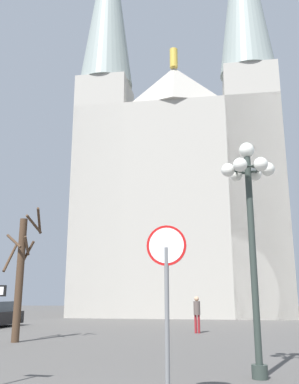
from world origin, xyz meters
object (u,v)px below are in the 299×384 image
Objects in this scene: pedestrian_walking at (197,311)px; bare_tree at (20,272)px; stop_sign at (167,278)px; street_lamp at (250,207)px; cathedral at (180,177)px.

bare_tree is at bearing -148.61° from pedestrian_walking.
stop_sign is 13.58m from pedestrian_walking.
stop_sign reaches higher than pedestrian_walking.
street_lamp is at bearing 53.68° from stop_sign.
cathedral is 23.54× the size of pedestrian_walking.
pedestrian_walking is at bearing 31.39° from bare_tree.
bare_tree reaches higher than stop_sign.
bare_tree is at bearing 141.87° from street_lamp.
pedestrian_walking is (-1.04, 10.85, -2.86)m from street_lamp.
bare_tree is (-6.40, -20.74, -9.74)m from cathedral.
pedestrian_walking is (0.91, 13.50, -1.07)m from stop_sign.
stop_sign is 0.58× the size of bare_tree.
pedestrian_walking is (7.19, 4.39, -1.63)m from bare_tree.
cathedral is 7.25× the size of street_lamp.
cathedral is 28.56m from street_lamp.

